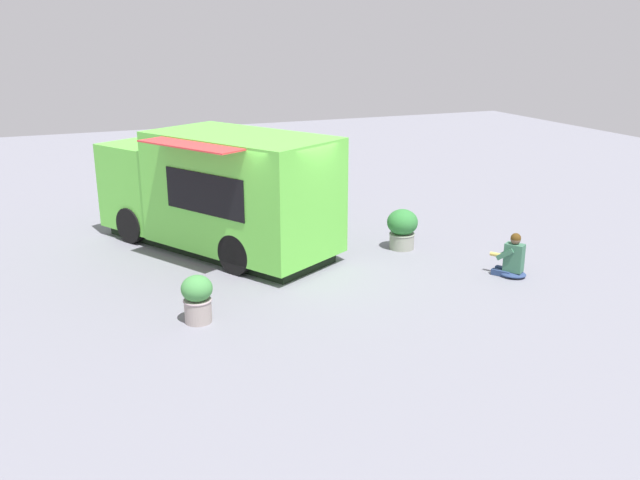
{
  "coord_description": "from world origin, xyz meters",
  "views": [
    {
      "loc": [
        3.94,
        12.44,
        4.62
      ],
      "look_at": [
        -0.73,
        1.0,
        0.71
      ],
      "focal_mm": 38.03,
      "sensor_mm": 36.0,
      "label": 1
    }
  ],
  "objects_px": {
    "person_customer": "(512,260)",
    "planter_flowering_far": "(197,297)",
    "planter_flowering_near": "(402,228)",
    "food_truck": "(218,193)"
  },
  "relations": [
    {
      "from": "food_truck",
      "to": "planter_flowering_far",
      "type": "relative_size",
      "value": 7.29
    },
    {
      "from": "planter_flowering_near",
      "to": "planter_flowering_far",
      "type": "xyz_separation_m",
      "value": [
        4.93,
        2.12,
        -0.04
      ]
    },
    {
      "from": "person_customer",
      "to": "planter_flowering_far",
      "type": "relative_size",
      "value": 1.09
    },
    {
      "from": "planter_flowering_far",
      "to": "planter_flowering_near",
      "type": "bearing_deg",
      "value": -156.71
    },
    {
      "from": "food_truck",
      "to": "planter_flowering_far",
      "type": "xyz_separation_m",
      "value": [
        1.28,
        3.63,
        -0.8
      ]
    },
    {
      "from": "planter_flowering_near",
      "to": "person_customer",
      "type": "bearing_deg",
      "value": 116.27
    },
    {
      "from": "planter_flowering_near",
      "to": "planter_flowering_far",
      "type": "bearing_deg",
      "value": 23.29
    },
    {
      "from": "planter_flowering_near",
      "to": "planter_flowering_far",
      "type": "relative_size",
      "value": 1.09
    },
    {
      "from": "person_customer",
      "to": "planter_flowering_far",
      "type": "xyz_separation_m",
      "value": [
        6.07,
        -0.18,
        0.09
      ]
    },
    {
      "from": "planter_flowering_near",
      "to": "planter_flowering_far",
      "type": "height_order",
      "value": "planter_flowering_near"
    }
  ]
}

